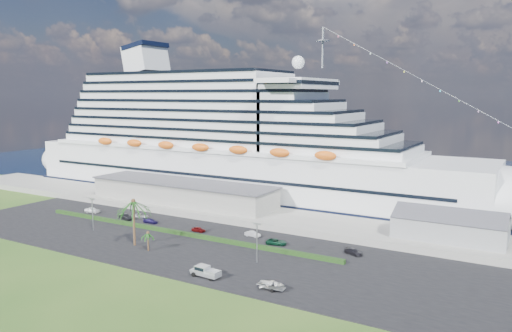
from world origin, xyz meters
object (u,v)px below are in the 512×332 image
Objects in this scene: cruise_ship at (234,147)px; pickup_truck at (205,271)px; parked_car_3 at (151,221)px; boat_trailer at (272,284)px.

pickup_truck is (37.31, -68.10, -15.41)m from cruise_ship.
boat_trailer reaches higher than parked_car_3.
parked_car_3 is 43.79m from pickup_truck.
parked_car_3 is 55.60m from boat_trailer.
cruise_ship is 86.12m from boat_trailer.
parked_car_3 is 0.69× the size of pickup_truck.
cruise_ship reaches higher than pickup_truck.
pickup_truck reaches higher than boat_trailer.
boat_trailer is (51.31, -67.42, -15.49)m from cruise_ship.
cruise_ship is 79.16m from pickup_truck.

